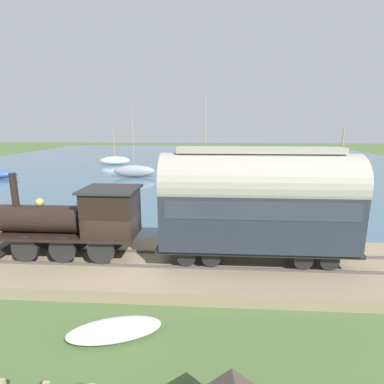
# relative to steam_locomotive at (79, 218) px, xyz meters

# --- Properties ---
(ground_plane) EXTENTS (200.00, 200.00, 0.00)m
(ground_plane) POSITION_rel_steam_locomotive_xyz_m (-0.50, -1.89, -2.33)
(ground_plane) COLOR #476033
(harbor_water) EXTENTS (80.00, 80.00, 0.01)m
(harbor_water) POSITION_rel_steam_locomotive_xyz_m (42.97, -1.89, -2.32)
(harbor_water) COLOR #426075
(harbor_water) RESTS_ON ground
(rail_embankment) EXTENTS (5.34, 56.00, 0.58)m
(rail_embankment) POSITION_rel_steam_locomotive_xyz_m (0.00, -1.89, -2.10)
(rail_embankment) COLOR #84755B
(rail_embankment) RESTS_ON ground
(steam_locomotive) EXTENTS (2.06, 6.56, 3.68)m
(steam_locomotive) POSITION_rel_steam_locomotive_xyz_m (0.00, 0.00, 0.00)
(steam_locomotive) COLOR black
(steam_locomotive) RESTS_ON rail_embankment
(passenger_coach) EXTENTS (2.41, 8.15, 4.81)m
(passenger_coach) POSITION_rel_steam_locomotive_xyz_m (0.00, -7.55, 0.90)
(passenger_coach) COLOR black
(passenger_coach) RESTS_ON rail_embankment
(sailboat_white) EXTENTS (2.05, 4.77, 6.23)m
(sailboat_white) POSITION_rel_steam_locomotive_xyz_m (35.49, 9.88, -1.64)
(sailboat_white) COLOR white
(sailboat_white) RESTS_ON harbor_water
(sailboat_gray) EXTENTS (1.50, 5.13, 8.49)m
(sailboat_gray) POSITION_rel_steam_locomotive_xyz_m (23.82, 3.73, -1.55)
(sailboat_gray) COLOR gray
(sailboat_gray) RESTS_ON harbor_water
(sailboat_black) EXTENTS (3.64, 6.57, 9.54)m
(sailboat_black) POSITION_rel_steam_locomotive_xyz_m (22.68, -4.93, -1.75)
(sailboat_black) COLOR black
(sailboat_black) RESTS_ON harbor_water
(sailboat_brown) EXTENTS (4.01, 4.73, 5.94)m
(sailboat_brown) POSITION_rel_steam_locomotive_xyz_m (10.47, -15.13, -1.56)
(sailboat_brown) COLOR brown
(sailboat_brown) RESTS_ON harbor_water
(rowboat_near_shore) EXTENTS (1.17, 2.62, 0.40)m
(rowboat_near_shore) POSITION_rel_steam_locomotive_xyz_m (11.87, -6.44, -2.12)
(rowboat_near_shore) COLOR beige
(rowboat_near_shore) RESTS_ON harbor_water
(rowboat_far_out) EXTENTS (2.33, 2.45, 0.51)m
(rowboat_far_out) POSITION_rel_steam_locomotive_xyz_m (6.72, -6.10, -2.06)
(rowboat_far_out) COLOR silver
(rowboat_far_out) RESTS_ON harbor_water
(rowboat_mid_harbor) EXTENTS (1.32, 3.04, 0.51)m
(rowboat_mid_harbor) POSITION_rel_steam_locomotive_xyz_m (10.84, 3.80, -2.06)
(rowboat_mid_harbor) COLOR #B7B2A3
(rowboat_mid_harbor) RESTS_ON harbor_water
(beached_dinghy) EXTENTS (1.88, 3.00, 0.44)m
(beached_dinghy) POSITION_rel_steam_locomotive_xyz_m (-4.33, -2.83, -2.11)
(beached_dinghy) COLOR silver
(beached_dinghy) RESTS_ON ground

